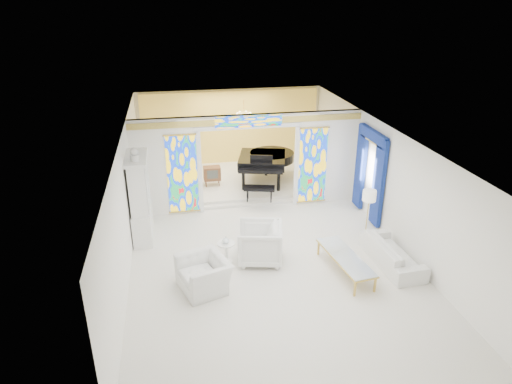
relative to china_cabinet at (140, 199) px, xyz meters
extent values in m
plane|color=silver|center=(3.22, -0.60, -1.17)|extent=(12.00, 12.00, 0.00)
cube|color=white|center=(3.22, -0.60, 1.83)|extent=(7.00, 12.00, 0.02)
cube|color=white|center=(3.22, 5.40, 0.33)|extent=(7.00, 0.02, 3.00)
cube|color=white|center=(3.22, -6.60, 0.33)|extent=(7.00, 0.02, 3.00)
cube|color=white|center=(-0.28, -0.60, 0.33)|extent=(0.02, 12.00, 3.00)
cube|color=white|center=(6.72, -0.60, 0.33)|extent=(0.02, 12.00, 3.00)
cube|color=white|center=(0.72, 1.40, 0.33)|extent=(2.00, 0.18, 3.00)
cube|color=white|center=(5.72, 1.40, 0.33)|extent=(2.00, 0.18, 3.00)
cube|color=white|center=(3.22, 1.40, 1.63)|extent=(3.00, 0.18, 0.40)
cube|color=white|center=(1.72, 1.30, 0.13)|extent=(0.12, 0.06, 2.60)
cube|color=white|center=(4.72, 1.30, 0.13)|extent=(0.12, 0.06, 2.60)
cube|color=white|center=(3.22, 1.30, 1.48)|extent=(3.24, 0.06, 0.12)
cube|color=#D8C651|center=(3.22, 1.30, 1.65)|extent=(7.00, 0.05, 0.18)
cube|color=gold|center=(1.19, 1.29, 0.13)|extent=(0.90, 0.04, 2.40)
cube|color=gold|center=(5.25, 1.29, 0.13)|extent=(0.90, 0.04, 2.40)
cube|color=gold|center=(3.22, 1.29, 1.65)|extent=(2.00, 0.04, 0.34)
cube|color=silver|center=(3.22, 3.50, -1.08)|extent=(6.80, 3.80, 0.18)
cube|color=#FED758|center=(3.22, 5.28, 0.33)|extent=(6.70, 0.10, 2.90)
cylinder|color=gold|center=(3.42, 3.40, 1.38)|extent=(0.48, 0.48, 0.30)
cube|color=navy|center=(6.62, -0.55, 0.18)|extent=(0.12, 0.55, 2.60)
cube|color=navy|center=(6.62, 0.75, 0.18)|extent=(0.12, 0.55, 2.60)
cube|color=navy|center=(6.62, 0.10, 1.38)|extent=(0.14, 1.70, 0.30)
cube|color=gold|center=(6.62, 0.10, 1.21)|extent=(0.12, 1.50, 0.06)
cube|color=white|center=(0.00, 0.00, -0.72)|extent=(0.50, 1.40, 0.90)
cube|color=white|center=(0.00, 0.00, 0.43)|extent=(0.44, 1.30, 1.40)
cube|color=white|center=(0.23, 0.00, 0.43)|extent=(0.01, 1.20, 1.30)
cube|color=white|center=(0.00, 0.00, 1.17)|extent=(0.56, 1.46, 0.08)
cylinder|color=silver|center=(0.00, -0.35, 1.29)|extent=(0.22, 0.22, 0.16)
sphere|color=silver|center=(0.00, -0.35, 1.45)|extent=(0.20, 0.20, 0.20)
imported|color=white|center=(1.45, -2.75, -0.79)|extent=(1.33, 1.42, 0.75)
imported|color=silver|center=(2.94, -1.81, -0.67)|extent=(1.30, 1.28, 1.00)
imported|color=white|center=(6.17, -2.58, -0.86)|extent=(0.90, 2.12, 0.61)
cylinder|color=white|center=(2.09, -1.74, -0.64)|extent=(0.53, 0.53, 0.03)
cylinder|color=white|center=(2.09, -1.74, -0.90)|extent=(0.09, 0.09, 0.52)
cylinder|color=white|center=(2.09, -1.74, -1.16)|extent=(0.36, 0.36, 0.03)
imported|color=silver|center=(2.09, -1.74, -0.53)|extent=(0.23, 0.23, 0.18)
cube|color=white|center=(4.86, -2.73, -0.74)|extent=(0.84, 2.04, 0.04)
cube|color=gold|center=(4.86, -2.73, -0.76)|extent=(0.87, 2.07, 0.03)
cube|color=gold|center=(4.73, -3.70, -0.97)|extent=(0.05, 0.05, 0.41)
cube|color=gold|center=(5.24, -3.63, -0.97)|extent=(0.05, 0.05, 0.41)
cube|color=gold|center=(4.49, -1.83, -0.97)|extent=(0.05, 0.05, 0.41)
cube|color=gold|center=(4.99, -1.77, -0.97)|extent=(0.05, 0.05, 0.41)
cylinder|color=gold|center=(6.02, -1.28, -1.16)|extent=(0.30, 0.30, 0.03)
cylinder|color=gold|center=(6.02, -1.28, -0.50)|extent=(0.03, 0.03, 1.34)
cylinder|color=white|center=(6.02, -1.28, 0.15)|extent=(0.44, 0.44, 0.29)
cube|color=black|center=(3.97, 2.97, -0.17)|extent=(1.93, 2.01, 0.30)
cylinder|color=black|center=(4.38, 3.25, -0.17)|extent=(1.89, 1.89, 0.30)
cube|color=black|center=(3.73, 2.04, -0.22)|extent=(1.49, 0.68, 0.11)
cube|color=white|center=(3.71, 1.95, -0.19)|extent=(1.33, 0.44, 0.03)
cube|color=black|center=(3.82, 2.40, 0.06)|extent=(0.74, 0.22, 0.27)
cube|color=black|center=(3.57, 1.41, -0.56)|extent=(1.03, 0.61, 0.09)
cylinder|color=black|center=(3.21, 2.39, -0.66)|extent=(0.13, 0.13, 0.67)
cylinder|color=black|center=(4.35, 2.09, -0.66)|extent=(0.13, 0.13, 0.67)
cylinder|color=black|center=(4.24, 3.57, -0.66)|extent=(0.13, 0.13, 0.67)
cube|color=brown|center=(2.22, 2.99, -0.56)|extent=(0.57, 0.39, 0.46)
cube|color=#3B413E|center=(2.22, 2.80, -0.53)|extent=(0.37, 0.02, 0.30)
cone|color=brown|center=(2.00, 2.86, -0.89)|extent=(0.03, 0.03, 0.20)
cone|color=brown|center=(2.44, 2.86, -0.89)|extent=(0.03, 0.03, 0.20)
cone|color=brown|center=(2.00, 3.13, -0.89)|extent=(0.03, 0.03, 0.20)
cone|color=brown|center=(2.44, 3.13, -0.89)|extent=(0.03, 0.03, 0.20)
camera|label=1|loc=(0.96, -11.61, 5.06)|focal=32.00mm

